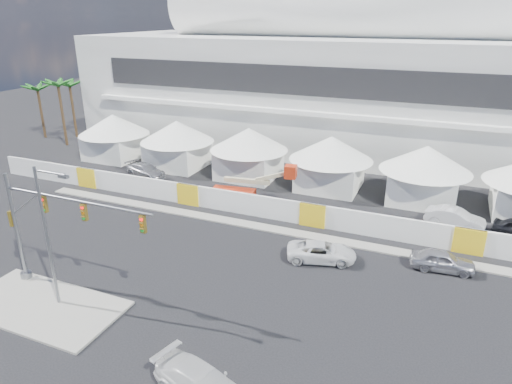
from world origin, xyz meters
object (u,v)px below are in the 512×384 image
at_px(pickup_curb, 321,252).
at_px(streetlight_median, 48,229).
at_px(sedan_silver, 443,261).
at_px(boom_lift, 240,192).
at_px(traffic_mast, 43,227).
at_px(lot_car_c, 146,171).
at_px(lot_car_a, 455,218).

bearing_deg(pickup_curb, streetlight_median, 114.69).
xyz_separation_m(sedan_silver, boom_lift, (-17.98, 5.45, 0.37)).
distance_m(pickup_curb, boom_lift, 12.34).
height_order(pickup_curb, traffic_mast, traffic_mast).
xyz_separation_m(sedan_silver, pickup_curb, (-8.12, -1.95, -0.04)).
xyz_separation_m(streetlight_median, boom_lift, (3.39, 18.94, -4.09)).
bearing_deg(sedan_silver, boom_lift, 67.64).
bearing_deg(traffic_mast, lot_car_c, 109.58).
relative_size(pickup_curb, lot_car_a, 1.05).
bearing_deg(streetlight_median, traffic_mast, 147.00).
relative_size(traffic_mast, streetlight_median, 1.27).
bearing_deg(streetlight_median, lot_car_c, 113.13).
xyz_separation_m(traffic_mast, boom_lift, (5.40, 17.63, -3.23)).
relative_size(lot_car_a, streetlight_median, 0.54).
height_order(lot_car_a, boom_lift, boom_lift).
distance_m(pickup_curb, lot_car_a, 13.22).
height_order(pickup_curb, boom_lift, boom_lift).
bearing_deg(lot_car_c, boom_lift, -87.79).
bearing_deg(pickup_curb, lot_car_a, -58.18).
bearing_deg(pickup_curb, traffic_mast, 107.46).
bearing_deg(boom_lift, sedan_silver, -24.85).
distance_m(sedan_silver, lot_car_a, 7.94).
bearing_deg(traffic_mast, lot_car_a, 39.83).
height_order(lot_car_c, streetlight_median, streetlight_median).
bearing_deg(sedan_silver, lot_car_a, -10.50).
relative_size(sedan_silver, boom_lift, 0.52).
relative_size(sedan_silver, lot_car_a, 0.91).
bearing_deg(streetlight_median, boom_lift, 79.86).
bearing_deg(boom_lift, streetlight_median, -108.12).
xyz_separation_m(lot_car_a, streetlight_median, (-22.06, -21.39, 4.41)).
distance_m(streetlight_median, boom_lift, 19.67).
xyz_separation_m(traffic_mast, streetlight_median, (2.02, -1.31, 0.85)).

